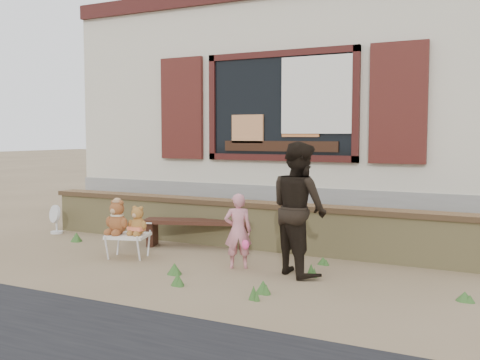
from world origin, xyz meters
The scene contains 11 objects.
ground centered at (0.00, 0.00, 0.00)m, with size 80.00×80.00×0.00m, color brown.
shopfront centered at (0.00, 4.49, 2.00)m, with size 8.04×5.13×4.00m.
brick_wall centered at (0.00, 1.00, 0.34)m, with size 7.10×0.36×0.67m.
bench centered at (-0.74, 0.70, 0.29)m, with size 1.56×0.81×0.39m.
folding_chair centered at (-1.17, -0.33, 0.28)m, with size 0.62×0.58×0.31m.
teddy_bear_left centered at (-1.31, -0.37, 0.54)m, with size 0.34×0.29×0.46m, color brown, non-canonical shape.
teddy_bear_right centered at (-1.04, -0.28, 0.50)m, with size 0.28×0.24×0.39m, color brown, non-canonical shape.
child centered at (0.37, -0.17, 0.46)m, with size 0.33×0.22×0.91m, color pink.
adult centered at (1.13, -0.10, 0.77)m, with size 0.75×0.58×1.53m, color black.
fan_left centered at (-3.35, 0.57, 0.24)m, with size 0.30×0.20×0.47m.
grass_tufts centered at (0.29, -0.49, 0.06)m, with size 5.70×1.86×0.15m.
Camera 1 is at (3.45, -6.10, 1.62)m, focal length 42.00 mm.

